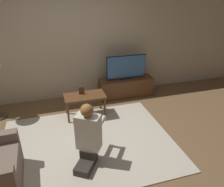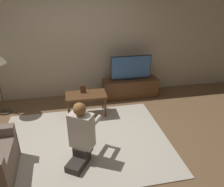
{
  "view_description": "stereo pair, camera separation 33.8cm",
  "coord_description": "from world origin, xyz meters",
  "views": [
    {
      "loc": [
        -0.46,
        -2.95,
        2.36
      ],
      "look_at": [
        0.58,
        0.57,
        0.6
      ],
      "focal_mm": 35.0,
      "sensor_mm": 36.0,
      "label": 1
    },
    {
      "loc": [
        -0.13,
        -3.03,
        2.36
      ],
      "look_at": [
        0.58,
        0.57,
        0.6
      ],
      "focal_mm": 35.0,
      "sensor_mm": 36.0,
      "label": 2
    }
  ],
  "objects": [
    {
      "name": "wall_back",
      "position": [
        0.0,
        1.93,
        1.3
      ],
      "size": [
        10.0,
        0.06,
        2.6
      ],
      "color": "beige",
      "rests_on": "ground_plane"
    },
    {
      "name": "tv",
      "position": [
        1.22,
        1.55,
        0.73
      ],
      "size": [
        0.94,
        0.08,
        0.56
      ],
      "color": "black",
      "rests_on": "tv_stand"
    },
    {
      "name": "person_kneeling",
      "position": [
        -0.06,
        -0.42,
        0.49
      ],
      "size": [
        0.62,
        0.77,
        0.97
      ],
      "rotation": [
        0.0,
        0.0,
        2.56
      ],
      "color": "#332D28",
      "rests_on": "rug"
    },
    {
      "name": "ground_plane",
      "position": [
        0.0,
        0.0,
        0.0
      ],
      "size": [
        10.0,
        10.0,
        0.0
      ],
      "primitive_type": "plane",
      "color": "brown"
    },
    {
      "name": "rug",
      "position": [
        0.0,
        0.0,
        0.01
      ],
      "size": [
        2.82,
        2.19,
        0.02
      ],
      "color": "beige",
      "rests_on": "ground_plane"
    },
    {
      "name": "coffee_table",
      "position": [
        0.12,
        0.9,
        0.41
      ],
      "size": [
        0.8,
        0.43,
        0.47
      ],
      "color": "brown",
      "rests_on": "ground_plane"
    },
    {
      "name": "picture_frame",
      "position": [
        0.08,
        0.98,
        0.55
      ],
      "size": [
        0.11,
        0.01,
        0.15
      ],
      "color": "brown",
      "rests_on": "coffee_table"
    },
    {
      "name": "tv_stand",
      "position": [
        1.22,
        1.55,
        0.22
      ],
      "size": [
        1.29,
        0.39,
        0.45
      ],
      "color": "brown",
      "rests_on": "ground_plane"
    }
  ]
}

